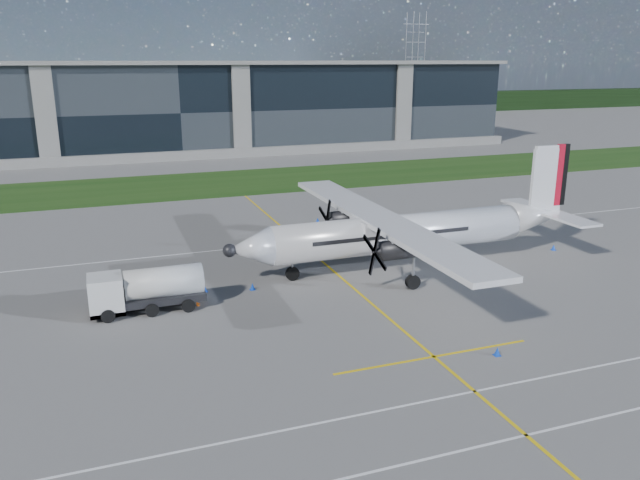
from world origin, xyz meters
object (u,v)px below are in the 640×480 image
safety_cone_tail (554,247)px  fuel_tanker_truck (139,291)px  pylon_east (415,62)px  safety_cone_stbdwing (318,220)px  safety_cone_fwd (205,288)px  safety_cone_portwing (497,351)px  ground_crew_person (197,290)px  baggage_tug (125,296)px  safety_cone_nose_port (252,286)px  turboprop_aircraft (411,211)px

safety_cone_tail → fuel_tanker_truck: bearing=-176.8°
pylon_east → safety_cone_stbdwing: 148.86m
safety_cone_fwd → safety_cone_portwing: bearing=-48.7°
safety_cone_portwing → safety_cone_tail: 22.46m
ground_crew_person → safety_cone_fwd: size_ratio=4.34×
pylon_east → safety_cone_tail: 155.53m
safety_cone_tail → ground_crew_person: bearing=-176.2°
ground_crew_person → safety_cone_fwd: 2.63m
safety_cone_stbdwing → safety_cone_tail: bearing=-45.0°
baggage_tug → ground_crew_person: 4.74m
baggage_tug → safety_cone_tail: bearing=1.3°
safety_cone_fwd → baggage_tug: bearing=-169.0°
safety_cone_nose_port → safety_cone_tail: bearing=1.1°
ground_crew_person → safety_cone_tail: ground_crew_person is taller
fuel_tanker_truck → safety_cone_tail: 34.78m
baggage_tug → safety_cone_stbdwing: (19.59, 16.75, -0.57)m
ground_crew_person → safety_cone_nose_port: size_ratio=4.34×
fuel_tanker_truck → ground_crew_person: (3.72, -0.13, -0.35)m
pylon_east → safety_cone_nose_port: (-88.92, -142.35, -14.75)m
turboprop_aircraft → fuel_tanker_truck: size_ratio=3.95×
fuel_tanker_truck → baggage_tug: size_ratio=2.82×
pylon_east → safety_cone_portwing: bearing=-116.6°
turboprop_aircraft → safety_cone_tail: size_ratio=60.69×
safety_cone_stbdwing → pylon_east: bearing=58.2°
turboprop_aircraft → safety_cone_portwing: bearing=-99.9°
pylon_east → safety_cone_tail: pylon_east is taller
safety_cone_fwd → safety_cone_tail: bearing=-0.5°
baggage_tug → safety_cone_portwing: size_ratio=5.44×
turboprop_aircraft → safety_cone_fwd: 16.89m
pylon_east → safety_cone_tail: bearing=-113.6°
fuel_tanker_truck → safety_cone_portwing: size_ratio=15.35×
safety_cone_stbdwing → ground_crew_person: bearing=-129.8°
fuel_tanker_truck → safety_cone_fwd: size_ratio=15.35×
baggage_tug → safety_cone_nose_port: size_ratio=5.44×
ground_crew_person → safety_cone_tail: size_ratio=4.34×
turboprop_aircraft → ground_crew_person: bearing=-171.7°
turboprop_aircraft → fuel_tanker_truck: (-20.93, -2.36, -3.11)m
safety_cone_fwd → fuel_tanker_truck: bearing=-154.5°
safety_cone_portwing → turboprop_aircraft: bearing=80.1°
turboprop_aircraft → ground_crew_person: size_ratio=13.97×
turboprop_aircraft → fuel_tanker_truck: bearing=-173.6°
pylon_east → baggage_tug: bearing=-124.4°
pylon_east → ground_crew_person: 171.96m
safety_cone_stbdwing → safety_cone_nose_port: size_ratio=1.00×
safety_cone_portwing → safety_cone_fwd: bearing=131.3°
ground_crew_person → safety_cone_stbdwing: bearing=-32.1°
safety_cone_tail → safety_cone_nose_port: size_ratio=1.00×
ground_crew_person → fuel_tanker_truck: bearing=95.7°
safety_cone_portwing → safety_cone_nose_port: 17.97m
turboprop_aircraft → safety_cone_nose_port: size_ratio=60.69×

